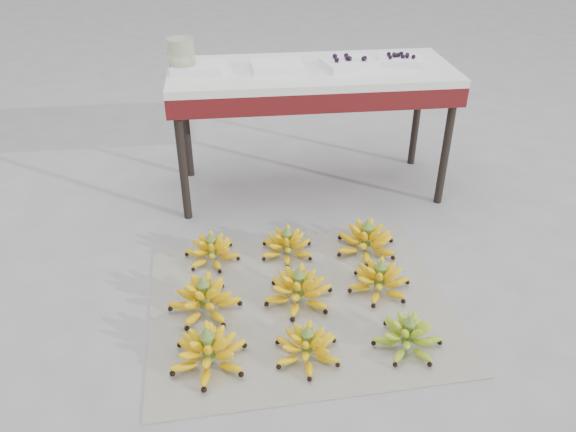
{
  "coord_description": "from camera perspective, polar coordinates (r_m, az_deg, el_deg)",
  "views": [
    {
      "loc": [
        -0.36,
        -1.89,
        1.57
      ],
      "look_at": [
        -0.11,
        0.18,
        0.28
      ],
      "focal_mm": 35.0,
      "sensor_mm": 36.0,
      "label": 1
    }
  ],
  "objects": [
    {
      "name": "tray_far_right",
      "position": [
        3.09,
        11.28,
        15.26
      ],
      "size": [
        0.26,
        0.21,
        0.06
      ],
      "color": "silver",
      "rests_on": "vendor_table"
    },
    {
      "name": "bunch_mid_left",
      "position": [
        2.36,
        -8.48,
        -8.3
      ],
      "size": [
        0.37,
        0.37,
        0.18
      ],
      "rotation": [
        0.0,
        0.0,
        -0.33
      ],
      "color": "#FFD700",
      "rests_on": "newspaper_mat"
    },
    {
      "name": "newspaper_mat",
      "position": [
        2.42,
        1.11,
        -8.77
      ],
      "size": [
        1.3,
        1.1,
        0.01
      ],
      "primitive_type": "cube",
      "rotation": [
        0.0,
        0.0,
        0.04
      ],
      "color": "silver",
      "rests_on": "ground"
    },
    {
      "name": "bunch_back_left",
      "position": [
        2.64,
        -7.75,
        -3.49
      ],
      "size": [
        0.32,
        0.32,
        0.15
      ],
      "rotation": [
        0.0,
        0.0,
        0.31
      ],
      "color": "#FFD700",
      "rests_on": "newspaper_mat"
    },
    {
      "name": "bunch_front_right",
      "position": [
        2.23,
        12.07,
        -11.84
      ],
      "size": [
        0.34,
        0.34,
        0.16
      ],
      "rotation": [
        0.0,
        0.0,
        -0.36
      ],
      "color": "#73A620",
      "rests_on": "newspaper_mat"
    },
    {
      "name": "bunch_back_right",
      "position": [
        2.7,
        7.95,
        -2.48
      ],
      "size": [
        0.33,
        0.33,
        0.18
      ],
      "rotation": [
        0.0,
        0.0,
        -0.13
      ],
      "color": "#FFD700",
      "rests_on": "newspaper_mat"
    },
    {
      "name": "glass_jar",
      "position": [
        2.93,
        -10.77,
        15.72
      ],
      "size": [
        0.16,
        0.16,
        0.17
      ],
      "primitive_type": "cylinder",
      "rotation": [
        0.0,
        0.0,
        0.2
      ],
      "color": "beige",
      "rests_on": "vendor_table"
    },
    {
      "name": "tray_far_left",
      "position": [
        2.94,
        -9.09,
        14.64
      ],
      "size": [
        0.28,
        0.21,
        0.04
      ],
      "color": "silver",
      "rests_on": "vendor_table"
    },
    {
      "name": "tray_left",
      "position": [
        2.93,
        -1.18,
        14.97
      ],
      "size": [
        0.26,
        0.2,
        0.04
      ],
      "color": "silver",
      "rests_on": "vendor_table"
    },
    {
      "name": "bunch_front_center",
      "position": [
        2.15,
        1.96,
        -13.1
      ],
      "size": [
        0.26,
        0.26,
        0.16
      ],
      "rotation": [
        0.0,
        0.0,
        -0.01
      ],
      "color": "#FFD700",
      "rests_on": "newspaper_mat"
    },
    {
      "name": "vendor_table",
      "position": [
        3.01,
        2.38,
        13.35
      ],
      "size": [
        1.47,
        0.59,
        0.7
      ],
      "color": "black",
      "rests_on": "ground"
    },
    {
      "name": "bunch_back_center",
      "position": [
        2.66,
        -0.11,
        -2.95
      ],
      "size": [
        0.28,
        0.28,
        0.16
      ],
      "rotation": [
        0.0,
        0.0,
        0.09
      ],
      "color": "#FFD700",
      "rests_on": "newspaper_mat"
    },
    {
      "name": "tray_right",
      "position": [
        2.98,
        6.24,
        15.12
      ],
      "size": [
        0.3,
        0.25,
        0.07
      ],
      "color": "silver",
      "rests_on": "vendor_table"
    },
    {
      "name": "bunch_mid_right",
      "position": [
        2.47,
        9.29,
        -6.41
      ],
      "size": [
        0.31,
        0.31,
        0.17
      ],
      "rotation": [
        0.0,
        0.0,
        -0.17
      ],
      "color": "#FFD700",
      "rests_on": "newspaper_mat"
    },
    {
      "name": "bunch_mid_center",
      "position": [
        2.38,
        1.11,
        -7.47
      ],
      "size": [
        0.37,
        0.37,
        0.18
      ],
      "rotation": [
        0.0,
        0.0,
        -0.3
      ],
      "color": "#FFD700",
      "rests_on": "newspaper_mat"
    },
    {
      "name": "ground",
      "position": [
        2.49,
        3.06,
        -7.48
      ],
      "size": [
        60.0,
        60.0,
        0.0
      ],
      "primitive_type": "plane",
      "color": "gray",
      "rests_on": "ground"
    },
    {
      "name": "bunch_front_left",
      "position": [
        2.14,
        -8.07,
        -13.45
      ],
      "size": [
        0.34,
        0.34,
        0.18
      ],
      "rotation": [
        0.0,
        0.0,
        0.17
      ],
      "color": "#FFD700",
      "rests_on": "newspaper_mat"
    }
  ]
}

